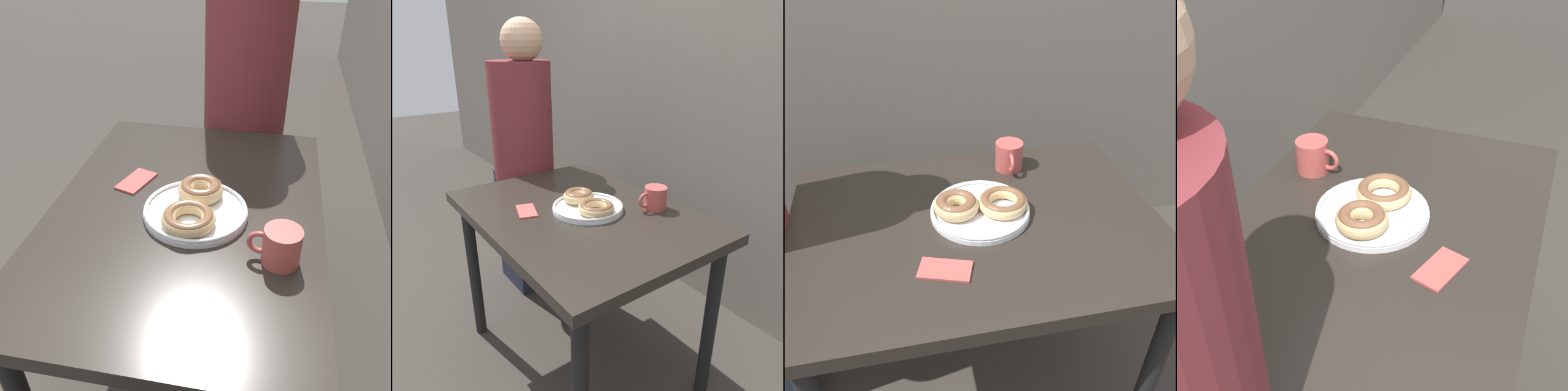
% 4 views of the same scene
% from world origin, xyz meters
% --- Properties ---
extents(ground_plane, '(14.00, 14.00, 0.00)m').
position_xyz_m(ground_plane, '(0.00, 0.00, 0.00)').
color(ground_plane, '#38332D').
extents(dining_table, '(0.98, 0.71, 0.73)m').
position_xyz_m(dining_table, '(0.00, 0.27, 0.64)').
color(dining_table, '#28231E').
rests_on(dining_table, ground_plane).
extents(donut_plate, '(0.27, 0.27, 0.06)m').
position_xyz_m(donut_plate, '(0.02, 0.30, 0.75)').
color(donut_plate, white).
rests_on(donut_plate, dining_table).
extents(coffee_mug, '(0.09, 0.12, 0.09)m').
position_xyz_m(coffee_mug, '(0.15, 0.51, 0.77)').
color(coffee_mug, '#B74C47').
rests_on(coffee_mug, dining_table).
extents(person_figure, '(0.36, 0.30, 1.43)m').
position_xyz_m(person_figure, '(-0.66, 0.37, 0.75)').
color(person_figure, '#232838').
rests_on(person_figure, ground_plane).
extents(napkin, '(0.14, 0.10, 0.01)m').
position_xyz_m(napkin, '(-0.11, 0.10, 0.73)').
color(napkin, '#BC4C47').
rests_on(napkin, dining_table).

